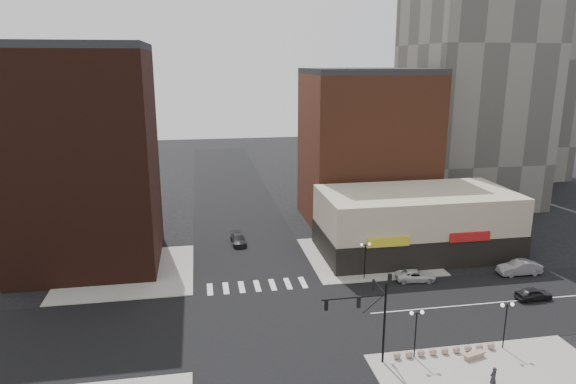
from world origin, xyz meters
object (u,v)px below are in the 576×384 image
object	(u,v)px
traffic_signal	(372,306)
pedestrian	(493,378)
white_suv	(416,276)
silver_sedan	(519,268)
stone_bench	(474,355)
dark_sedan_east	(534,294)
street_lamp_se_a	(416,322)
dark_sedan_north	(238,239)
street_lamp_se_b	(506,314)
street_lamp_ne	(365,251)

from	to	relation	value
traffic_signal	pedestrian	world-z (taller)	traffic_signal
white_suv	silver_sedan	distance (m)	12.46
silver_sedan	pedestrian	world-z (taller)	pedestrian
white_suv	stone_bench	distance (m)	15.59
dark_sedan_east	white_suv	bearing A→B (deg)	54.53
dark_sedan_east	stone_bench	xyz separation A→B (m)	(-11.69, -8.99, -0.28)
street_lamp_se_a	silver_sedan	xyz separation A→B (m)	(18.90, 14.12, -2.48)
dark_sedan_north	pedestrian	bearing A→B (deg)	-68.37
street_lamp_se_b	pedestrian	distance (m)	6.79
traffic_signal	street_lamp_ne	distance (m)	16.62
stone_bench	street_lamp_se_b	bearing A→B (deg)	2.52
white_suv	pedestrian	world-z (taller)	pedestrian
traffic_signal	street_lamp_se_a	bearing A→B (deg)	-2.57
street_lamp_se_b	stone_bench	world-z (taller)	street_lamp_se_b
white_suv	silver_sedan	xyz separation A→B (m)	(12.45, -0.38, 0.20)
street_lamp_ne	white_suv	bearing A→B (deg)	-15.39
silver_sedan	stone_bench	bearing A→B (deg)	-41.77
dark_sedan_east	pedestrian	xyz separation A→B (m)	(-12.46, -12.98, 0.37)
traffic_signal	stone_bench	bearing A→B (deg)	-7.80
street_lamp_se_b	silver_sedan	world-z (taller)	street_lamp_se_b
street_lamp_ne	white_suv	world-z (taller)	street_lamp_ne
traffic_signal	street_lamp_ne	xyz separation A→B (m)	(4.76, 15.83, -1.67)
street_lamp_se_a	silver_sedan	world-z (taller)	street_lamp_se_a
street_lamp_se_b	silver_sedan	size ratio (longest dim) A/B	0.84
street_lamp_se_b	silver_sedan	bearing A→B (deg)	52.33
street_lamp_se_a	stone_bench	world-z (taller)	street_lamp_se_a
street_lamp_se_b	stone_bench	size ratio (longest dim) A/B	2.03
dark_sedan_east	pedestrian	world-z (taller)	pedestrian
street_lamp_se_b	pedestrian	bearing A→B (deg)	-128.71
dark_sedan_east	pedestrian	bearing A→B (deg)	133.71
street_lamp_se_a	stone_bench	xyz separation A→B (m)	(4.77, -1.00, -2.93)
street_lamp_ne	dark_sedan_east	bearing A→B (deg)	-27.37
street_lamp_se_b	dark_sedan_north	world-z (taller)	street_lamp_se_b
street_lamp_ne	dark_sedan_east	world-z (taller)	street_lamp_ne
white_suv	street_lamp_se_a	bearing A→B (deg)	164.01
street_lamp_se_b	white_suv	world-z (taller)	street_lamp_se_b
street_lamp_se_b	street_lamp_ne	size ratio (longest dim) A/B	1.00
traffic_signal	street_lamp_se_b	bearing A→B (deg)	-0.82
silver_sedan	pedestrian	distance (m)	24.23
silver_sedan	dark_sedan_north	distance (m)	34.69
dark_sedan_east	stone_bench	world-z (taller)	dark_sedan_east
dark_sedan_east	silver_sedan	size ratio (longest dim) A/B	0.77
dark_sedan_north	stone_bench	bearing A→B (deg)	-64.50
dark_sedan_east	dark_sedan_north	world-z (taller)	dark_sedan_north
traffic_signal	street_lamp_se_a	world-z (taller)	traffic_signal
dark_sedan_north	pedestrian	distance (m)	38.35
traffic_signal	street_lamp_se_b	distance (m)	11.88
traffic_signal	pedestrian	size ratio (longest dim) A/B	4.36
street_lamp_ne	dark_sedan_north	distance (m)	19.19
street_lamp_se_a	traffic_signal	bearing A→B (deg)	177.43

